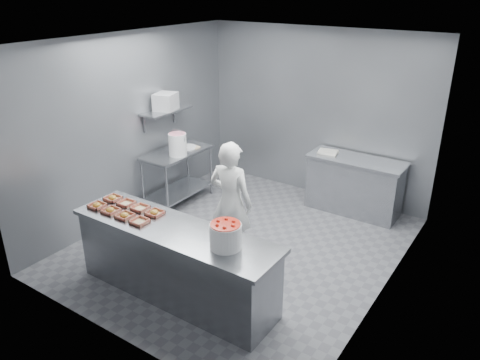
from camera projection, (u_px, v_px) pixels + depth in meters
name	position (u px, v px, depth m)	size (l,w,h in m)	color
floor	(241.00, 245.00, 6.62)	(4.50, 4.50, 0.00)	#4C4C51
ceiling	(241.00, 40.00, 5.51)	(4.50, 4.50, 0.00)	white
wall_back	(316.00, 114.00, 7.78)	(4.00, 0.04, 2.80)	slate
wall_left	(131.00, 127.00, 7.09)	(0.04, 4.50, 2.80)	slate
wall_right	(394.00, 187.00, 5.04)	(0.04, 4.50, 2.80)	slate
service_counter	(176.00, 262.00, 5.41)	(2.60, 0.70, 0.90)	slate
prep_table	(178.00, 169.00, 7.69)	(0.60, 1.20, 0.90)	slate
back_counter	(354.00, 185.00, 7.43)	(1.50, 0.60, 0.90)	slate
wall_shelf	(166.00, 111.00, 7.40)	(0.35, 0.90, 0.03)	slate
tray_0	(97.00, 205.00, 5.70)	(0.19, 0.18, 0.06)	tan
tray_1	(111.00, 210.00, 5.58)	(0.19, 0.18, 0.06)	tan
tray_2	(125.00, 216.00, 5.46)	(0.19, 0.18, 0.06)	tan
tray_3	(140.00, 221.00, 5.34)	(0.19, 0.18, 0.04)	tan
tray_4	(113.00, 198.00, 5.90)	(0.19, 0.18, 0.06)	tan
tray_5	(126.00, 203.00, 5.77)	(0.19, 0.18, 0.04)	tan
tray_6	(140.00, 208.00, 5.65)	(0.19, 0.18, 0.04)	tan
tray_7	(155.00, 213.00, 5.53)	(0.19, 0.18, 0.06)	tan
worker	(231.00, 202.00, 6.01)	(0.60, 0.39, 1.64)	silver
strawberry_tub	(226.00, 235.00, 4.80)	(0.33, 0.33, 0.28)	white
glaze_bucket	(178.00, 144.00, 7.32)	(0.30, 0.28, 0.43)	white
bucket_lid	(187.00, 147.00, 7.72)	(0.30, 0.30, 0.02)	white
rag	(195.00, 147.00, 7.73)	(0.13, 0.11, 0.02)	#CCB28C
appliance	(166.00, 102.00, 7.34)	(0.31, 0.35, 0.26)	gray
paper_stack	(328.00, 152.00, 7.49)	(0.30, 0.22, 0.04)	silver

